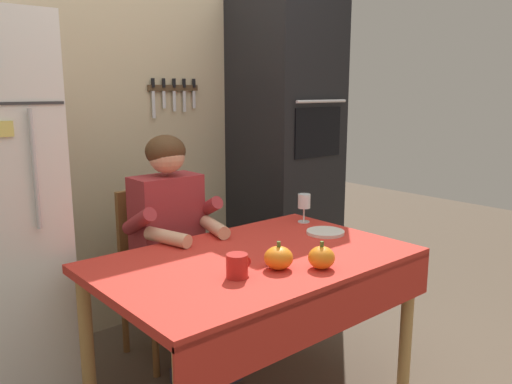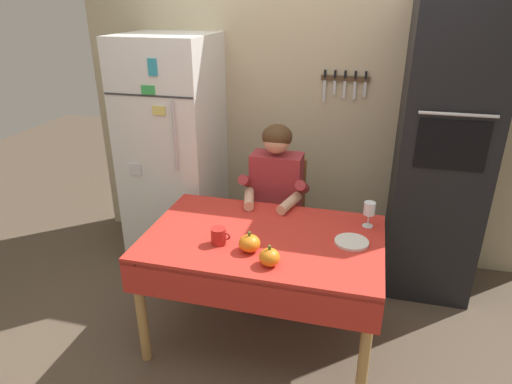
% 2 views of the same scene
% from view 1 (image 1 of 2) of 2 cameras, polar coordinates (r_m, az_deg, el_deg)
% --- Properties ---
extents(back_wall_assembly, '(3.70, 0.13, 2.60)m').
position_cam_1_polar(back_wall_assembly, '(3.28, -13.94, 7.98)').
color(back_wall_assembly, '#BCAD89').
rests_on(back_wall_assembly, ground).
extents(wall_oven, '(0.60, 0.64, 2.10)m').
position_cam_1_polar(wall_oven, '(3.59, 3.29, 4.56)').
color(wall_oven, black).
rests_on(wall_oven, ground).
extents(dining_table, '(1.40, 0.90, 0.74)m').
position_cam_1_polar(dining_table, '(2.33, 0.24, -9.24)').
color(dining_table, tan).
rests_on(dining_table, ground).
extents(chair_behind_person, '(0.40, 0.40, 0.93)m').
position_cam_1_polar(chair_behind_person, '(2.95, -10.91, -7.88)').
color(chair_behind_person, brown).
rests_on(chair_behind_person, ground).
extents(seated_person, '(0.47, 0.55, 1.25)m').
position_cam_1_polar(seated_person, '(2.73, -9.11, -4.44)').
color(seated_person, '#38384C').
rests_on(seated_person, ground).
extents(coffee_mug, '(0.11, 0.09, 0.10)m').
position_cam_1_polar(coffee_mug, '(2.05, -2.09, -8.22)').
color(coffee_mug, '#B2231E').
rests_on(coffee_mug, dining_table).
extents(wine_glass, '(0.07, 0.07, 0.16)m').
position_cam_1_polar(wine_glass, '(2.87, 5.38, -1.17)').
color(wine_glass, white).
rests_on(wine_glass, dining_table).
extents(pumpkin_large, '(0.12, 0.12, 0.12)m').
position_cam_1_polar(pumpkin_large, '(2.14, 2.53, -7.33)').
color(pumpkin_large, orange).
rests_on(pumpkin_large, dining_table).
extents(pumpkin_medium, '(0.11, 0.11, 0.12)m').
position_cam_1_polar(pumpkin_medium, '(2.16, 7.31, -7.25)').
color(pumpkin_medium, orange).
rests_on(pumpkin_medium, dining_table).
extents(serving_tray, '(0.20, 0.20, 0.02)m').
position_cam_1_polar(serving_tray, '(2.68, 7.74, -4.46)').
color(serving_tray, silver).
rests_on(serving_tray, dining_table).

